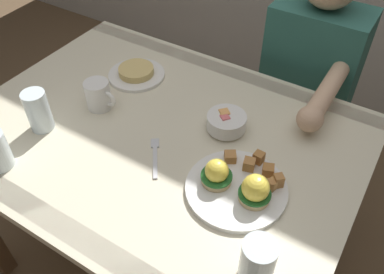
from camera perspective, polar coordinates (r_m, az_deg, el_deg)
The scene contains 10 objects.
ground_plane at distance 1.82m, azimuth -3.44°, elevation -16.55°, with size 6.00×6.00×0.00m, color brown.
dining_table at distance 1.30m, azimuth -4.60°, elevation -2.66°, with size 1.20×0.90×0.74m.
eggs_benedict_plate at distance 1.06m, azimuth 6.61°, elevation -6.72°, with size 0.27×0.27×0.09m.
fruit_bowl at distance 1.22m, azimuth 4.85°, elevation 2.10°, with size 0.12×0.12×0.06m.
coffee_mug at distance 1.32m, azimuth -13.24°, elevation 5.82°, with size 0.11×0.08×0.09m.
fork at distance 1.16m, azimuth -5.26°, elevation -2.59°, with size 0.11×0.14×0.00m.
water_glass_far at distance 1.29m, azimuth -20.92°, elevation 3.24°, with size 0.07×0.07×0.13m.
water_glass_extra at distance 0.90m, azimuth 9.19°, elevation -17.45°, with size 0.08×0.08×0.12m.
side_plate at distance 1.46m, azimuth -7.89°, elevation 8.98°, with size 0.20×0.20×0.04m.
diner_person at distance 1.63m, azimuth 15.91°, elevation 7.28°, with size 0.34×0.54×1.14m.
Camera 1 is at (0.56, -0.70, 1.58)m, focal length 37.60 mm.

